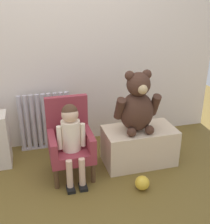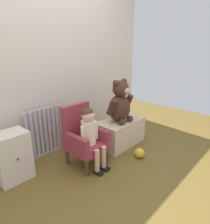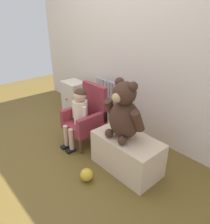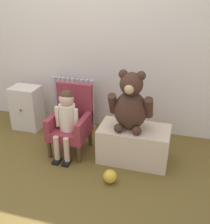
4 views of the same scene
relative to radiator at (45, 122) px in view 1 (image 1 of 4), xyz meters
name	(u,v)px [view 1 (image 1 of 4)]	position (x,y,z in m)	size (l,w,h in m)	color
ground_plane	(77,209)	(0.14, -1.08, -0.31)	(6.00, 6.00, 0.00)	brown
back_wall	(51,36)	(0.14, 0.12, 0.89)	(3.80, 0.05, 2.40)	beige
radiator	(45,122)	(0.00, 0.00, 0.00)	(0.56, 0.05, 0.63)	#B5ACB5
child_armchair	(70,140)	(0.19, -0.54, 0.03)	(0.40, 0.42, 0.73)	maroon
child_figure	(71,132)	(0.19, -0.65, 0.16)	(0.25, 0.35, 0.73)	beige
low_bench	(139,146)	(0.88, -0.56, -0.13)	(0.71, 0.39, 0.37)	beige
large_teddy_bear	(137,105)	(0.84, -0.57, 0.32)	(0.43, 0.30, 0.60)	#42281D
toy_ball	(142,183)	(0.75, -0.98, -0.25)	(0.13, 0.13, 0.13)	gold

